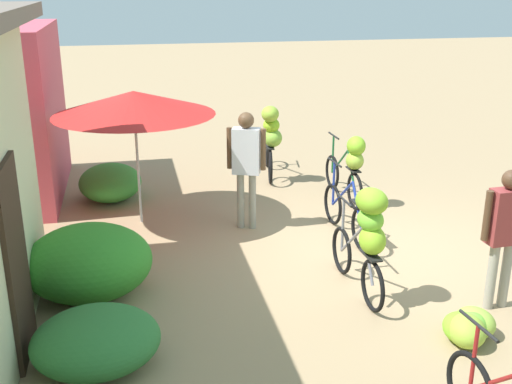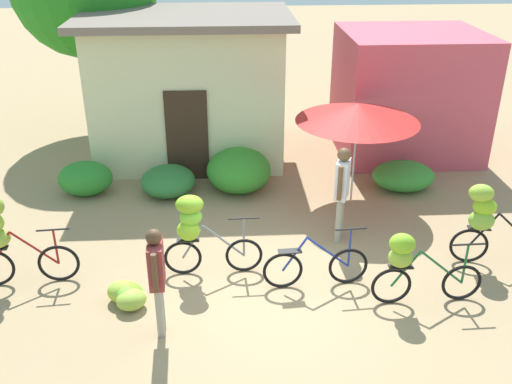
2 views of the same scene
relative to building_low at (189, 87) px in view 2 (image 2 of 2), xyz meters
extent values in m
plane|color=#9F835F|center=(1.50, -5.77, -1.69)|extent=(60.00, 60.00, 0.00)
cube|color=beige|center=(0.00, 0.00, -0.10)|extent=(4.19, 2.75, 3.18)
cube|color=#72665B|center=(0.00, 0.00, 1.57)|extent=(4.69, 3.25, 0.16)
cube|color=#332319|center=(0.00, -1.39, -0.69)|extent=(0.90, 0.06, 2.00)
cube|color=#CF4D5F|center=(5.19, 0.04, -0.25)|extent=(3.20, 2.80, 2.88)
cylinder|color=brown|center=(-2.54, 2.01, -0.35)|extent=(0.26, 0.26, 2.67)
ellipsoid|color=#2A812B|center=(-2.11, -2.03, -1.34)|extent=(1.12, 0.89, 0.71)
ellipsoid|color=#2E7133|center=(-0.40, -2.10, -1.41)|extent=(1.13, 1.24, 0.56)
ellipsoid|color=#318527|center=(1.08, -1.98, -1.25)|extent=(1.35, 1.48, 0.87)
ellipsoid|color=#368C31|center=(4.56, -2.17, -1.39)|extent=(1.31, 1.05, 0.60)
cylinder|color=beige|center=(3.36, -2.64, -0.70)|extent=(0.04, 0.04, 1.98)
cone|color=red|center=(3.36, -2.64, 0.19)|extent=(2.39, 2.39, 0.35)
torus|color=black|center=(-1.88, -5.20, -1.37)|extent=(0.65, 0.10, 0.65)
cylinder|color=maroon|center=(-2.69, -5.27, -1.05)|extent=(0.38, 0.07, 0.64)
cylinder|color=maroon|center=(-2.20, -5.23, -1.05)|extent=(0.67, 0.09, 0.65)
cylinder|color=black|center=(-1.88, -5.20, -0.75)|extent=(0.50, 0.07, 0.03)
cylinder|color=maroon|center=(-1.88, -5.20, -1.06)|extent=(0.04, 0.04, 0.61)
torus|color=black|center=(1.07, -5.11, -1.39)|extent=(0.61, 0.06, 0.61)
torus|color=black|center=(0.08, -5.13, -1.39)|extent=(0.61, 0.06, 0.61)
cylinder|color=slate|center=(0.25, -5.12, -1.10)|extent=(0.38, 0.04, 0.60)
cylinder|color=slate|center=(0.74, -5.11, -1.10)|extent=(0.67, 0.05, 0.61)
cylinder|color=black|center=(1.07, -5.11, -0.70)|extent=(0.50, 0.04, 0.03)
cylinder|color=slate|center=(1.07, -5.11, -1.04)|extent=(0.04, 0.04, 0.68)
cube|color=black|center=(0.18, -5.12, -1.05)|extent=(0.36, 0.15, 0.02)
ellipsoid|color=#8BC029|center=(0.19, -5.14, -0.87)|extent=(0.41, 0.34, 0.33)
ellipsoid|color=#75C633|center=(0.24, -5.12, -0.64)|extent=(0.37, 0.31, 0.26)
ellipsoid|color=#79AF25|center=(0.23, -5.12, -0.42)|extent=(0.44, 0.36, 0.29)
torus|color=black|center=(2.69, -5.54, -1.37)|extent=(0.63, 0.09, 0.63)
torus|color=black|center=(1.65, -5.60, -1.37)|extent=(0.63, 0.09, 0.63)
cylinder|color=navy|center=(1.83, -5.59, -1.09)|extent=(0.40, 0.06, 0.59)
cylinder|color=navy|center=(2.35, -5.56, -1.09)|extent=(0.70, 0.08, 0.60)
cylinder|color=black|center=(2.69, -5.54, -0.70)|extent=(0.50, 0.06, 0.03)
cylinder|color=navy|center=(2.69, -5.54, -1.04)|extent=(0.04, 0.04, 0.67)
cube|color=black|center=(1.75, -5.60, -1.03)|extent=(0.37, 0.16, 0.02)
torus|color=black|center=(4.31, -6.07, -1.38)|extent=(0.62, 0.06, 0.62)
torus|color=black|center=(3.23, -6.09, -1.38)|extent=(0.62, 0.06, 0.62)
cylinder|color=#19592D|center=(3.42, -6.09, -1.09)|extent=(0.41, 0.05, 0.61)
cylinder|color=#19592D|center=(3.96, -6.08, -1.09)|extent=(0.73, 0.05, 0.62)
cylinder|color=black|center=(4.31, -6.07, -0.71)|extent=(0.50, 0.04, 0.03)
cylinder|color=#19592D|center=(4.31, -6.07, -1.05)|extent=(0.04, 0.04, 0.67)
cube|color=black|center=(3.34, -6.09, -1.04)|extent=(0.36, 0.15, 0.02)
ellipsoid|color=#89AB34|center=(3.31, -6.10, -0.89)|extent=(0.39, 0.33, 0.30)
ellipsoid|color=#79B424|center=(3.31, -6.11, -0.64)|extent=(0.43, 0.38, 0.31)
torus|color=black|center=(4.83, -5.05, -1.37)|extent=(0.63, 0.16, 0.63)
cylinder|color=black|center=(5.02, -5.08, -1.06)|extent=(0.41, 0.11, 0.65)
cube|color=black|center=(4.94, -5.07, -1.03)|extent=(0.38, 0.20, 0.02)
ellipsoid|color=#81B33A|center=(4.93, -5.12, -0.85)|extent=(0.44, 0.37, 0.33)
ellipsoid|color=#8FC423|center=(4.95, -5.09, -0.62)|extent=(0.43, 0.37, 0.27)
ellipsoid|color=#92BA35|center=(4.87, -5.05, -0.39)|extent=(0.44, 0.38, 0.29)
ellipsoid|color=#75C339|center=(-0.74, -5.90, -1.53)|extent=(0.44, 0.47, 0.31)
ellipsoid|color=#79C229|center=(-0.74, -5.81, -1.54)|extent=(0.51, 0.44, 0.31)
ellipsoid|color=#92B838|center=(-0.81, -5.80, -1.52)|extent=(0.53, 0.48, 0.34)
ellipsoid|color=#94B840|center=(-0.65, -6.00, -1.54)|extent=(0.54, 0.50, 0.30)
cylinder|color=gray|center=(2.77, -4.29, -1.26)|extent=(0.11, 0.11, 0.86)
cylinder|color=gray|center=(2.84, -4.12, -1.26)|extent=(0.11, 0.11, 0.86)
cube|color=silver|center=(2.80, -4.21, -0.48)|extent=(0.33, 0.45, 0.68)
cylinder|color=brown|center=(2.71, -4.44, -0.45)|extent=(0.08, 0.08, 0.62)
cylinder|color=brown|center=(2.89, -3.97, -0.45)|extent=(0.08, 0.08, 0.62)
sphere|color=brown|center=(2.80, -4.21, -0.03)|extent=(0.23, 0.23, 0.23)
cylinder|color=gray|center=(-0.15, -6.64, -1.29)|extent=(0.11, 0.11, 0.80)
cylinder|color=gray|center=(-0.16, -6.46, -1.29)|extent=(0.11, 0.11, 0.80)
cube|color=maroon|center=(-0.16, -6.55, -0.57)|extent=(0.22, 0.41, 0.63)
cylinder|color=#4C3321|center=(-0.14, -6.80, -0.54)|extent=(0.08, 0.08, 0.57)
cylinder|color=#4C3321|center=(-0.17, -6.30, -0.54)|extent=(0.08, 0.08, 0.57)
sphere|color=#4C3321|center=(-0.16, -6.55, -0.15)|extent=(0.22, 0.22, 0.22)
camera|label=1|loc=(-5.78, -2.54, 1.90)|focal=43.40mm
camera|label=2|loc=(0.79, -13.05, 3.66)|focal=40.32mm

